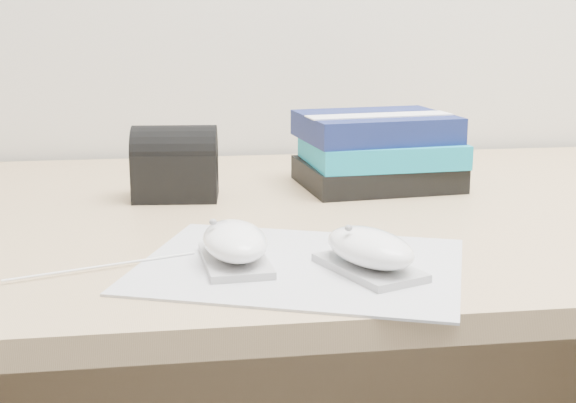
{
  "coord_description": "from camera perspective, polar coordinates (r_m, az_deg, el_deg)",
  "views": [
    {
      "loc": [
        -0.24,
        0.55,
        0.99
      ],
      "look_at": [
        -0.11,
        1.45,
        0.77
      ],
      "focal_mm": 50.0,
      "sensor_mm": 36.0,
      "label": 1
    }
  ],
  "objects": [
    {
      "name": "mouse_front",
      "position": [
        0.81,
        5.83,
        -3.52
      ],
      "size": [
        0.1,
        0.13,
        0.05
      ],
      "color": "#9F9FA2",
      "rests_on": "mousepad"
    },
    {
      "name": "desk",
      "position": [
        1.22,
        4.05,
        -10.31
      ],
      "size": [
        1.6,
        0.8,
        0.73
      ],
      "color": "tan",
      "rests_on": "ground"
    },
    {
      "name": "usb_cable",
      "position": [
        0.84,
        -13.02,
        -4.5
      ],
      "size": [
        0.19,
        0.07,
        0.0
      ],
      "primitive_type": "cylinder",
      "rotation": [
        0.0,
        1.57,
        0.34
      ],
      "color": "white",
      "rests_on": "mousepad"
    },
    {
      "name": "mousepad",
      "position": [
        0.83,
        0.86,
        -4.56
      ],
      "size": [
        0.4,
        0.35,
        0.0
      ],
      "primitive_type": "cube",
      "rotation": [
        0.0,
        0.0,
        -0.36
      ],
      "color": "#96979E",
      "rests_on": "desk"
    },
    {
      "name": "book_stack",
      "position": [
        1.2,
        6.39,
        3.62
      ],
      "size": [
        0.24,
        0.2,
        0.11
      ],
      "color": "black",
      "rests_on": "desk"
    },
    {
      "name": "mouse_rear",
      "position": [
        0.83,
        -3.8,
        -3.05
      ],
      "size": [
        0.07,
        0.12,
        0.05
      ],
      "color": "#A6A6A9",
      "rests_on": "mousepad"
    },
    {
      "name": "pouch",
      "position": [
        1.13,
        -8.01,
        2.69
      ],
      "size": [
        0.12,
        0.09,
        0.1
      ],
      "color": "black",
      "rests_on": "desk"
    }
  ]
}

